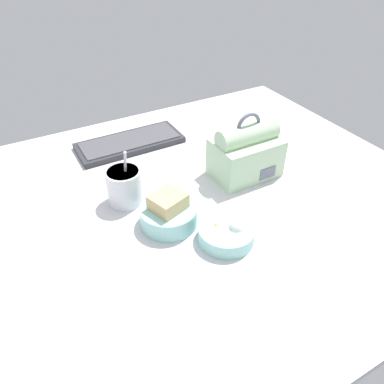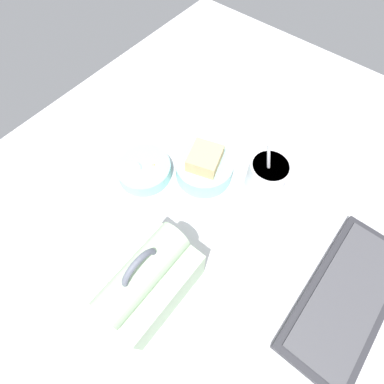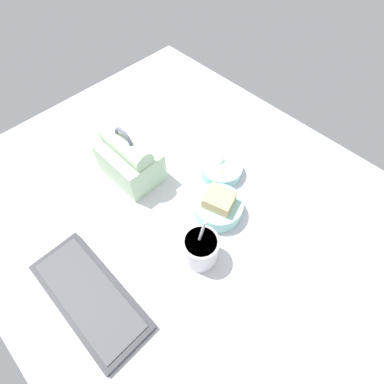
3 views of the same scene
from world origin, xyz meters
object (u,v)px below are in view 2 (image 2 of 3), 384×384
(lunch_bag, at_px, (147,280))
(bento_bowl_sandwich, at_px, (204,167))
(keyboard, at_px, (347,296))
(soup_cup, at_px, (266,177))
(bento_bowl_snacks, at_px, (144,170))

(lunch_bag, relative_size, bento_bowl_sandwich, 1.39)
(keyboard, bearing_deg, lunch_bag, -53.42)
(soup_cup, distance_m, bento_bowl_snacks, 0.29)
(lunch_bag, xyz_separation_m, soup_cup, (-0.35, 0.05, -0.02))
(keyboard, relative_size, soup_cup, 2.13)
(lunch_bag, bearing_deg, bento_bowl_sandwich, -163.14)
(lunch_bag, distance_m, bento_bowl_sandwich, 0.30)
(lunch_bag, xyz_separation_m, bento_bowl_sandwich, (-0.29, -0.09, -0.04))
(soup_cup, height_order, bento_bowl_snacks, soup_cup)
(keyboard, relative_size, bento_bowl_sandwich, 2.43)
(bento_bowl_sandwich, bearing_deg, lunch_bag, 16.86)
(bento_bowl_snacks, bearing_deg, bento_bowl_sandwich, 128.61)
(keyboard, distance_m, lunch_bag, 0.40)
(bento_bowl_sandwich, bearing_deg, keyboard, 82.59)
(soup_cup, relative_size, bento_bowl_sandwich, 1.14)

